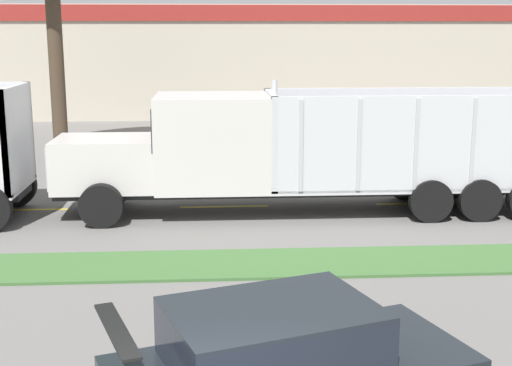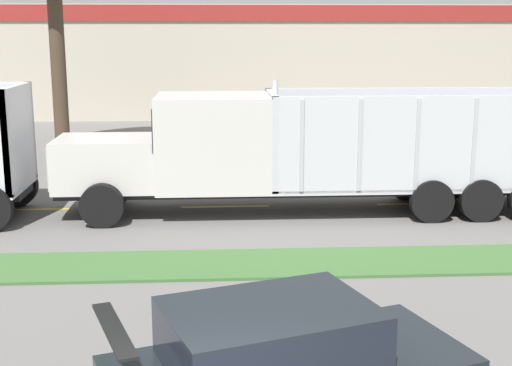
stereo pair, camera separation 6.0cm
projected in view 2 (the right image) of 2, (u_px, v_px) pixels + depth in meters
grass_verge at (220, 264)px, 14.59m from camera, size 120.00×1.83×0.06m
centre_line_3 at (24, 209)px, 19.09m from camera, size 2.40×0.14×0.01m
centre_line_4 at (225, 207)px, 19.40m from camera, size 2.40×0.14×0.01m
centre_line_5 at (420, 204)px, 19.71m from camera, size 2.40×0.14×0.01m
dump_truck_lead at (260, 154)px, 18.49m from camera, size 12.62×2.71×3.53m
store_building_backdrop at (255, 58)px, 42.66m from camera, size 42.53×12.10×5.94m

